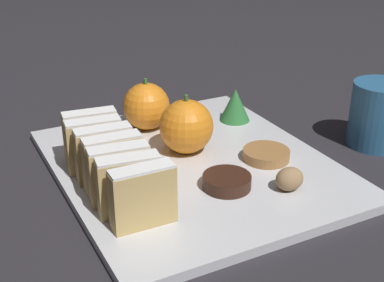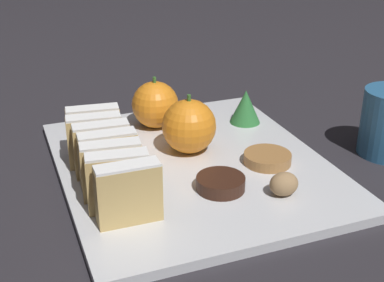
{
  "view_description": "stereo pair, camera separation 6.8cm",
  "coord_description": "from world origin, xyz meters",
  "px_view_note": "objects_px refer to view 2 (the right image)",
  "views": [
    {
      "loc": [
        -0.28,
        -0.55,
        0.33
      ],
      "look_at": [
        0.0,
        0.0,
        0.04
      ],
      "focal_mm": 50.0,
      "sensor_mm": 36.0,
      "label": 1
    },
    {
      "loc": [
        -0.22,
        -0.58,
        0.33
      ],
      "look_at": [
        0.0,
        0.0,
        0.04
      ],
      "focal_mm": 50.0,
      "sensor_mm": 36.0,
      "label": 2
    }
  ],
  "objects_px": {
    "orange_near": "(155,105)",
    "chocolate_cookie": "(221,183)",
    "walnut": "(284,184)",
    "orange_far": "(189,126)"
  },
  "relations": [
    {
      "from": "orange_near",
      "to": "orange_far",
      "type": "relative_size",
      "value": 0.96
    },
    {
      "from": "walnut",
      "to": "chocolate_cookie",
      "type": "relative_size",
      "value": 0.59
    },
    {
      "from": "orange_near",
      "to": "orange_far",
      "type": "bearing_deg",
      "value": -80.17
    },
    {
      "from": "orange_near",
      "to": "chocolate_cookie",
      "type": "height_order",
      "value": "orange_near"
    },
    {
      "from": "orange_far",
      "to": "walnut",
      "type": "distance_m",
      "value": 0.16
    },
    {
      "from": "orange_near",
      "to": "orange_far",
      "type": "distance_m",
      "value": 0.1
    },
    {
      "from": "walnut",
      "to": "orange_near",
      "type": "bearing_deg",
      "value": 107.62
    },
    {
      "from": "walnut",
      "to": "chocolate_cookie",
      "type": "distance_m",
      "value": 0.07
    },
    {
      "from": "orange_near",
      "to": "chocolate_cookie",
      "type": "bearing_deg",
      "value": -85.88
    },
    {
      "from": "orange_near",
      "to": "chocolate_cookie",
      "type": "xyz_separation_m",
      "value": [
        0.01,
        -0.21,
        -0.03
      ]
    }
  ]
}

